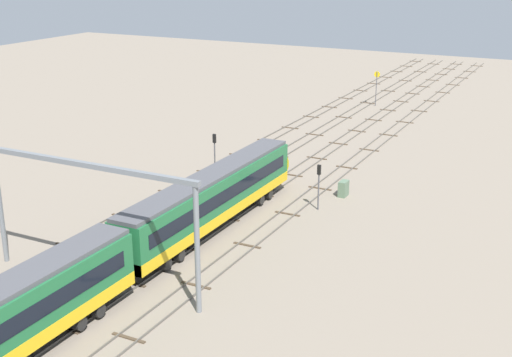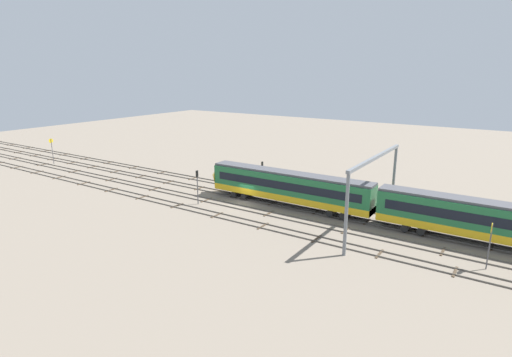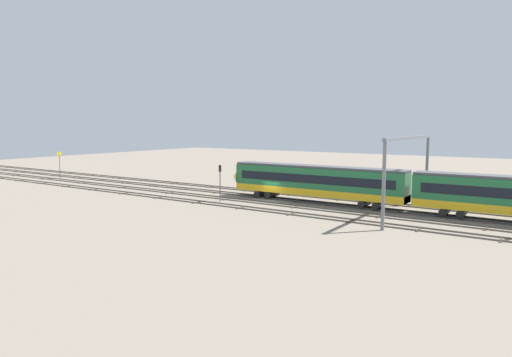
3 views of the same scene
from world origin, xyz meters
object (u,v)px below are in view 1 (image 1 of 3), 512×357
Objects in this scene: signal_light_trackside_approach at (319,180)px; relay_cabinet at (343,189)px; overhead_gantry at (88,195)px; signal_light_trackside_departure at (215,151)px; speed_sign_mid_trackside at (377,84)px.

relay_cabinet is at bearing -10.18° from signal_light_trackside_approach.
signal_light_trackside_departure is (23.76, 4.08, -3.50)m from overhead_gantry.
signal_light_trackside_departure is 3.26× the size of relay_cabinet.
relay_cabinet is (1.57, -13.30, -2.45)m from signal_light_trackside_departure.
overhead_gantry is 4.15× the size of signal_light_trackside_approach.
signal_light_trackside_approach is 0.86× the size of signal_light_trackside_departure.
speed_sign_mid_trackside is at bearing 11.17° from signal_light_trackside_approach.
signal_light_trackside_approach is 2.81× the size of relay_cabinet.
speed_sign_mid_trackside is at bearing -4.95° from signal_light_trackside_departure.
relay_cabinet is (4.45, -0.80, -2.05)m from signal_light_trackside_approach.
signal_light_trackside_departure reaches higher than relay_cabinet.
speed_sign_mid_trackside reaches higher than signal_light_trackside_approach.
overhead_gantry is 3.39× the size of speed_sign_mid_trackside.
speed_sign_mid_trackside is (65.80, 0.44, -3.34)m from overhead_gantry.
overhead_gantry reaches higher than relay_cabinet.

